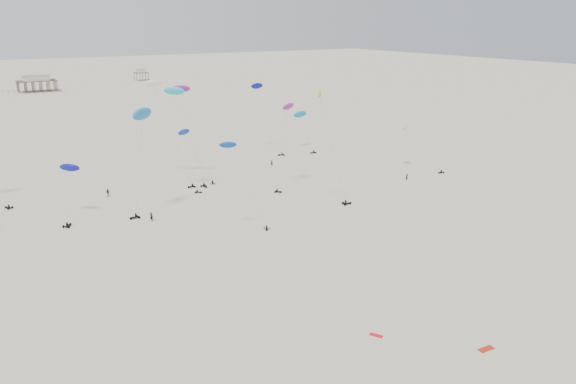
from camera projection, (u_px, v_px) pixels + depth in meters
ground_plane at (130, 133)px, 205.13m from camera, size 900.00×900.00×0.00m
pavilion_main at (37, 84)px, 321.55m from camera, size 21.00×13.00×9.80m
pavilion_small at (141, 75)px, 380.93m from camera, size 9.00×7.00×8.00m
rig_0 at (286, 121)px, 134.64m from camera, size 8.74×6.81×20.96m
rig_1 at (191, 144)px, 147.28m from camera, size 4.74×16.40×17.08m
rig_2 at (163, 110)px, 140.03m from camera, size 6.95×15.21×26.78m
rig_3 at (240, 171)px, 106.90m from camera, size 9.07×5.34×18.31m
rig_4 at (177, 102)px, 128.96m from camera, size 6.97×6.54×25.41m
rig_5 at (186, 109)px, 140.36m from camera, size 5.09×13.69×24.88m
rig_7 at (413, 136)px, 154.35m from camera, size 6.87×13.43×15.27m
rig_8 at (337, 162)px, 123.00m from camera, size 8.11×5.48×25.36m
rig_9 at (263, 103)px, 174.32m from camera, size 4.61×14.56×22.46m
rig_10 at (141, 129)px, 114.72m from camera, size 7.93×5.31×22.83m
rig_13 at (69, 182)px, 115.73m from camera, size 6.42×10.92×12.21m
rig_14 at (302, 120)px, 177.96m from camera, size 5.41×10.86×13.32m
spectator_0 at (152, 221)px, 115.84m from camera, size 0.93×1.00×2.28m
spectator_1 at (407, 180)px, 145.47m from camera, size 1.01×0.65×1.97m
spectator_2 at (108, 196)px, 131.90m from camera, size 1.45×1.30×2.18m
spectator_3 at (272, 166)px, 159.42m from camera, size 0.82×0.65×1.98m
grounded_kite_a at (486, 349)px, 70.81m from camera, size 2.25×1.03×0.08m
grounded_kite_b at (376, 336)px, 73.88m from camera, size 1.51×1.91×0.07m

